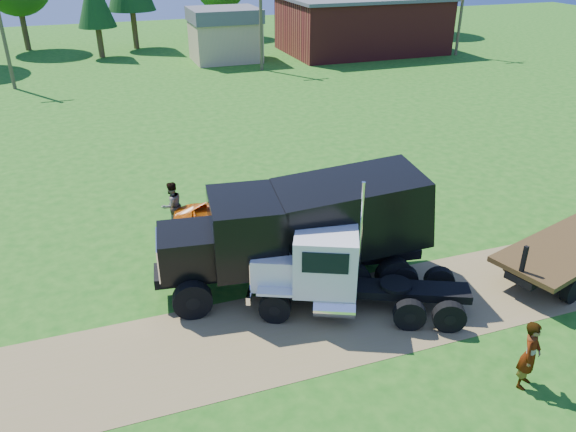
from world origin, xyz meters
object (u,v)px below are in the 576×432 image
object	(u,v)px
white_semi_tractor	(328,268)
orange_pickup	(242,220)
black_dump_truck	(303,227)
spectator_a	(530,355)

from	to	relation	value
white_semi_tractor	orange_pickup	world-z (taller)	white_semi_tractor
black_dump_truck	orange_pickup	size ratio (longest dim) A/B	1.73
orange_pickup	spectator_a	xyz separation A→B (m)	(4.87, -10.41, 0.27)
orange_pickup	black_dump_truck	bearing A→B (deg)	-155.48
spectator_a	black_dump_truck	bearing A→B (deg)	87.58
white_semi_tractor	spectator_a	bearing A→B (deg)	-30.13
white_semi_tractor	black_dump_truck	world-z (taller)	white_semi_tractor
black_dump_truck	spectator_a	bearing A→B (deg)	-52.56
orange_pickup	white_semi_tractor	bearing A→B (deg)	-157.13
spectator_a	orange_pickup	bearing A→B (deg)	82.45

